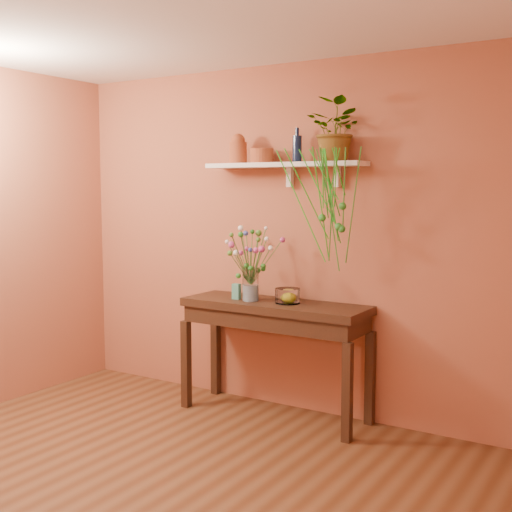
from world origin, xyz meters
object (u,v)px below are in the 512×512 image
Objects in this scene: bouquet at (250,250)px; glass_bowl at (288,296)px; spider_plant at (337,130)px; glass_vase at (251,287)px; blue_bottle at (297,148)px; sideboard at (275,319)px; terracotta_jug at (238,149)px.

bouquet reaches higher than glass_bowl.
bouquet is (-0.63, -0.17, -0.88)m from spider_plant.
spider_plant is at bearing 15.32° from bouquet.
glass_vase is 1.38× the size of glass_bowl.
blue_bottle is at bearing 172.93° from spider_plant.
glass_bowl is (0.11, -0.00, 0.18)m from sideboard.
terracotta_jug is (-0.39, 0.09, 1.29)m from sideboard.
terracotta_jug reaches higher than bouquet.
sideboard is 3.24× the size of bouquet.
spider_plant reaches higher than blue_bottle.
terracotta_jug is 0.90× the size of blue_bottle.
terracotta_jug is at bearing 166.47° from sideboard.
glass_vase is 0.30m from glass_bowl.
spider_plant is (0.35, -0.04, 0.12)m from blue_bottle.
glass_vase is at bearing -165.75° from spider_plant.
terracotta_jug is at bearing 143.34° from bouquet.
sideboard is 7.77× the size of glass_bowl.
sideboard is 5.64× the size of glass_vase.
terracotta_jug is 1.08m from glass_vase.
blue_bottle is 1.12m from glass_bowl.
glass_vase reaches higher than glass_bowl.
blue_bottle reaches higher than bouquet.
blue_bottle is 0.57× the size of bouquet.
spider_plant reaches higher than bouquet.
sideboard is 0.30m from glass_vase.
terracotta_jug is 0.89× the size of glass_vase.
blue_bottle reaches higher than glass_bowl.
glass_bowl is (0.50, -0.09, -1.11)m from terracotta_jug.
sideboard is 1.48m from spider_plant.
blue_bottle is at bearing 35.64° from glass_vase.
glass_bowl is (-0.34, -0.11, -1.22)m from spider_plant.
bouquet reaches higher than sideboard.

